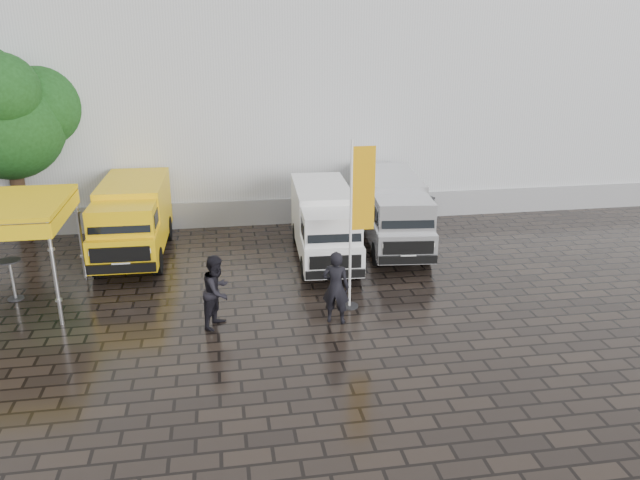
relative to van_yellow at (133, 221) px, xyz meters
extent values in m
plane|color=black|center=(6.44, -5.14, -1.22)|extent=(120.00, 120.00, 0.00)
cube|color=silver|center=(8.44, 10.86, 4.78)|extent=(44.00, 16.00, 12.00)
cube|color=gray|center=(8.44, 2.81, -0.72)|extent=(44.00, 0.15, 1.00)
cylinder|color=silver|center=(-1.34, -1.65, 0.17)|extent=(0.10, 0.10, 2.79)
cylinder|color=silver|center=(-1.34, -4.91, 0.17)|extent=(0.10, 0.10, 2.79)
cylinder|color=black|center=(6.29, -5.07, -1.20)|extent=(0.50, 0.50, 0.04)
cylinder|color=white|center=(6.29, -5.07, 1.11)|extent=(0.07, 0.07, 4.67)
cube|color=orange|center=(6.62, -5.07, 2.14)|extent=(0.60, 0.03, 2.24)
cylinder|color=black|center=(-4.16, 2.50, 0.52)|extent=(0.49, 0.49, 3.48)
sphere|color=#153A12|center=(-4.16, 2.50, 2.95)|extent=(3.82, 3.82, 3.82)
cylinder|color=black|center=(-3.00, -3.04, -0.62)|extent=(0.60, 0.60, 1.20)
cube|color=black|center=(10.92, 2.38, -0.75)|extent=(0.67, 0.67, 0.94)
imported|color=black|center=(5.74, -5.92, -0.24)|extent=(0.83, 0.69, 1.97)
imported|color=black|center=(2.71, -5.63, -0.26)|extent=(1.10, 1.18, 1.93)
camera|label=1|loc=(2.93, -20.47, 6.23)|focal=35.00mm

